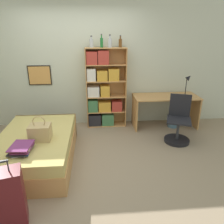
{
  "coord_description": "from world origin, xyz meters",
  "views": [
    {
      "loc": [
        0.34,
        -3.19,
        2.02
      ],
      "look_at": [
        0.61,
        0.18,
        0.75
      ],
      "focal_mm": 35.0,
      "sensor_mm": 36.0,
      "label": 1
    }
  ],
  "objects_px": {
    "handbag": "(40,132)",
    "desk_lamp": "(188,81)",
    "bottle_clear": "(110,43)",
    "desk_chair": "(178,127)",
    "waste_bin": "(173,121)",
    "bottle_green": "(91,43)",
    "desk": "(165,105)",
    "bottle_blue": "(120,43)",
    "bed": "(37,147)",
    "suitcase": "(1,200)",
    "bottle_brown": "(102,42)",
    "book_stack_on_bed": "(22,148)",
    "bookcase": "(103,91)"
  },
  "relations": [
    {
      "from": "desk",
      "to": "bed",
      "type": "bearing_deg",
      "value": -154.7
    },
    {
      "from": "bed",
      "to": "book_stack_on_bed",
      "type": "distance_m",
      "value": 0.6
    },
    {
      "from": "desk",
      "to": "waste_bin",
      "type": "relative_size",
      "value": 5.52
    },
    {
      "from": "suitcase",
      "to": "desk_chair",
      "type": "xyz_separation_m",
      "value": [
        2.59,
        1.77,
        -0.05
      ]
    },
    {
      "from": "desk",
      "to": "desk_chair",
      "type": "height_order",
      "value": "desk_chair"
    },
    {
      "from": "book_stack_on_bed",
      "to": "bottle_green",
      "type": "bearing_deg",
      "value": 62.43
    },
    {
      "from": "bottle_clear",
      "to": "desk_chair",
      "type": "xyz_separation_m",
      "value": [
        1.24,
        -0.83,
        -1.51
      ]
    },
    {
      "from": "handbag",
      "to": "bottle_green",
      "type": "relative_size",
      "value": 1.73
    },
    {
      "from": "suitcase",
      "to": "desk",
      "type": "height_order",
      "value": "suitcase"
    },
    {
      "from": "book_stack_on_bed",
      "to": "bottle_green",
      "type": "distance_m",
      "value": 2.45
    },
    {
      "from": "bottle_brown",
      "to": "bottle_green",
      "type": "bearing_deg",
      "value": 177.83
    },
    {
      "from": "handbag",
      "to": "desk_lamp",
      "type": "relative_size",
      "value": 0.83
    },
    {
      "from": "book_stack_on_bed",
      "to": "bottle_brown",
      "type": "bearing_deg",
      "value": 57.66
    },
    {
      "from": "bed",
      "to": "bottle_clear",
      "type": "xyz_separation_m",
      "value": [
        1.3,
        1.3,
        1.56
      ]
    },
    {
      "from": "suitcase",
      "to": "desk",
      "type": "xyz_separation_m",
      "value": [
        2.55,
        2.48,
        0.16
      ]
    },
    {
      "from": "bottle_blue",
      "to": "bed",
      "type": "bearing_deg",
      "value": -138.01
    },
    {
      "from": "handbag",
      "to": "waste_bin",
      "type": "relative_size",
      "value": 1.55
    },
    {
      "from": "waste_bin",
      "to": "suitcase",
      "type": "bearing_deg",
      "value": -138.58
    },
    {
      "from": "bottle_clear",
      "to": "desk_lamp",
      "type": "xyz_separation_m",
      "value": [
        1.64,
        -0.13,
        -0.78
      ]
    },
    {
      "from": "handbag",
      "to": "waste_bin",
      "type": "height_order",
      "value": "handbag"
    },
    {
      "from": "bookcase",
      "to": "bottle_blue",
      "type": "xyz_separation_m",
      "value": [
        0.37,
        0.02,
        0.98
      ]
    },
    {
      "from": "bookcase",
      "to": "desk_lamp",
      "type": "distance_m",
      "value": 1.81
    },
    {
      "from": "bottle_clear",
      "to": "waste_bin",
      "type": "distance_m",
      "value": 2.18
    },
    {
      "from": "desk_lamp",
      "to": "desk_chair",
      "type": "relative_size",
      "value": 0.52
    },
    {
      "from": "handbag",
      "to": "bottle_brown",
      "type": "bearing_deg",
      "value": 56.57
    },
    {
      "from": "bottle_brown",
      "to": "bottle_blue",
      "type": "bearing_deg",
      "value": 5.43
    },
    {
      "from": "bottle_clear",
      "to": "bottle_blue",
      "type": "xyz_separation_m",
      "value": [
        0.21,
        0.06,
        -0.01
      ]
    },
    {
      "from": "bed",
      "to": "suitcase",
      "type": "relative_size",
      "value": 2.24
    },
    {
      "from": "desk",
      "to": "bottle_clear",
      "type": "bearing_deg",
      "value": 174.1
    },
    {
      "from": "bottle_green",
      "to": "desk",
      "type": "bearing_deg",
      "value": -5.67
    },
    {
      "from": "bookcase",
      "to": "bottle_brown",
      "type": "relative_size",
      "value": 6.63
    },
    {
      "from": "bottle_clear",
      "to": "desk",
      "type": "distance_m",
      "value": 1.76
    },
    {
      "from": "book_stack_on_bed",
      "to": "bottle_clear",
      "type": "distance_m",
      "value": 2.6
    },
    {
      "from": "handbag",
      "to": "bookcase",
      "type": "relative_size",
      "value": 0.23
    },
    {
      "from": "book_stack_on_bed",
      "to": "bookcase",
      "type": "height_order",
      "value": "bookcase"
    },
    {
      "from": "suitcase",
      "to": "desk",
      "type": "distance_m",
      "value": 3.56
    },
    {
      "from": "book_stack_on_bed",
      "to": "suitcase",
      "type": "xyz_separation_m",
      "value": [
        -0.01,
        -0.77,
        -0.18
      ]
    },
    {
      "from": "bottle_clear",
      "to": "desk",
      "type": "bearing_deg",
      "value": -5.9
    },
    {
      "from": "bottle_blue",
      "to": "desk_chair",
      "type": "height_order",
      "value": "bottle_blue"
    },
    {
      "from": "bookcase",
      "to": "bottle_brown",
      "type": "bearing_deg",
      "value": -124.46
    },
    {
      "from": "bed",
      "to": "bookcase",
      "type": "distance_m",
      "value": 1.85
    },
    {
      "from": "suitcase",
      "to": "desk",
      "type": "bearing_deg",
      "value": 44.22
    },
    {
      "from": "suitcase",
      "to": "bottle_brown",
      "type": "bearing_deg",
      "value": 65.68
    },
    {
      "from": "suitcase",
      "to": "bottle_brown",
      "type": "xyz_separation_m",
      "value": [
        1.19,
        2.63,
        1.46
      ]
    },
    {
      "from": "bottle_clear",
      "to": "desk_chair",
      "type": "height_order",
      "value": "bottle_clear"
    },
    {
      "from": "waste_bin",
      "to": "desk_lamp",
      "type": "bearing_deg",
      "value": 11.75
    },
    {
      "from": "waste_bin",
      "to": "bottle_green",
      "type": "bearing_deg",
      "value": 172.99
    },
    {
      "from": "bottle_brown",
      "to": "desk_chair",
      "type": "bearing_deg",
      "value": -31.28
    },
    {
      "from": "desk_lamp",
      "to": "bottle_brown",
      "type": "bearing_deg",
      "value": 175.03
    },
    {
      "from": "bottle_blue",
      "to": "waste_bin",
      "type": "relative_size",
      "value": 0.92
    }
  ]
}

